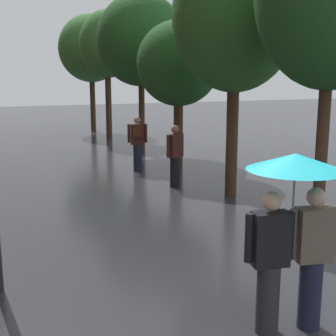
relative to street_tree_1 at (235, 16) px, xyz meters
name	(u,v)px	position (x,y,z in m)	size (l,w,h in m)	color
ground_plane	(251,331)	(-2.86, -5.42, -4.14)	(80.00, 80.00, 0.00)	#2D2D33
street_tree_1	(235,16)	(0.00, 0.00, 0.00)	(2.87, 2.87, 5.88)	#473323
street_tree_2	(179,64)	(0.05, 3.27, -0.99)	(2.45, 2.45, 4.42)	#473323
street_tree_3	(141,40)	(0.07, 6.64, -0.10)	(3.13, 3.13, 5.68)	#473323
street_tree_4	(107,45)	(-0.01, 10.87, -0.02)	(2.42, 2.42, 5.61)	#473323
street_tree_5	(91,49)	(-0.01, 13.89, -0.05)	(3.20, 3.20, 5.76)	#473323
couple_under_umbrella	(293,218)	(-2.45, -5.55, -2.81)	(1.09, 1.06, 2.05)	#2D2D33
pedestrian_walking_midground	(175,156)	(-0.92, 1.26, -3.32)	(0.55, 0.36, 1.61)	black
pedestrian_walking_far	(137,142)	(-1.15, 3.55, -3.26)	(0.57, 0.41, 1.65)	#1E233D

